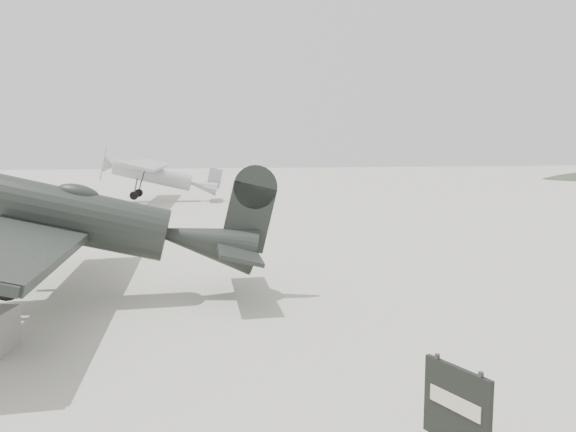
% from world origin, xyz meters
% --- Properties ---
extents(ground, '(160.00, 160.00, 0.00)m').
position_xyz_m(ground, '(0.00, 0.00, 0.00)').
color(ground, '#ABA897').
rests_on(ground, ground).
extents(lowwing_monoplane, '(7.67, 10.67, 3.45)m').
position_xyz_m(lowwing_monoplane, '(-4.50, 0.58, 1.83)').
color(lowwing_monoplane, black).
rests_on(lowwing_monoplane, ground).
extents(highwing_monoplane, '(7.60, 10.71, 3.03)m').
position_xyz_m(highwing_monoplane, '(-3.66, 24.62, 1.90)').
color(highwing_monoplane, '#989B9D').
rests_on(highwing_monoplane, ground).
extents(sign_board, '(0.36, 0.85, 1.28)m').
position_xyz_m(sign_board, '(0.15, -7.64, 0.77)').
color(sign_board, '#333333').
rests_on(sign_board, ground).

